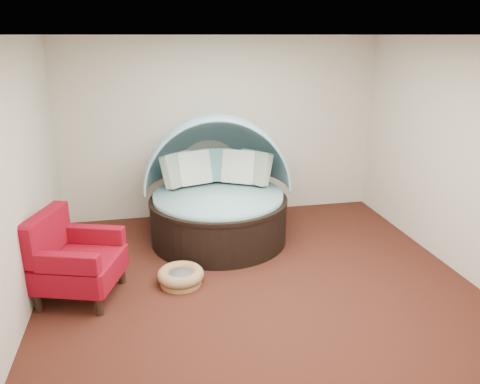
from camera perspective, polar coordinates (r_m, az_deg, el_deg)
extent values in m
plane|color=#492114|center=(5.61, 2.32, -11.38)|extent=(5.00, 5.00, 0.00)
plane|color=beige|center=(7.44, -2.22, 7.73)|extent=(5.00, 0.00, 5.00)
plane|color=beige|center=(2.88, 14.99, -11.20)|extent=(5.00, 0.00, 5.00)
plane|color=beige|center=(5.08, -25.99, 0.67)|extent=(0.00, 5.00, 5.00)
plane|color=beige|center=(6.15, 25.78, 3.56)|extent=(0.00, 5.00, 5.00)
plane|color=white|center=(4.86, 2.76, 18.57)|extent=(5.00, 5.00, 0.00)
cylinder|color=black|center=(6.67, -2.61, -3.51)|extent=(2.10, 2.10, 0.58)
cylinder|color=black|center=(6.56, -2.65, -0.97)|extent=(2.12, 2.12, 0.05)
cylinder|color=#93C9C8|center=(6.55, -2.65, -0.62)|extent=(1.98, 1.98, 0.13)
cube|color=#396B56|center=(6.77, -7.55, 2.72)|extent=(0.56, 0.52, 0.51)
cube|color=silver|center=(6.83, -5.63, 2.93)|extent=(0.55, 0.41, 0.51)
cube|color=#589894|center=(6.96, -2.94, 3.29)|extent=(0.52, 0.33, 0.51)
cube|color=silver|center=(6.86, -0.16, 3.10)|extent=(0.56, 0.48, 0.51)
cube|color=#396B56|center=(6.82, 1.80, 3.00)|extent=(0.53, 0.55, 0.51)
cylinder|color=olive|center=(5.68, -7.22, -10.78)|extent=(0.57, 0.57, 0.06)
torus|color=olive|center=(5.64, -7.25, -9.95)|extent=(0.64, 0.64, 0.14)
cylinder|color=#5D585C|center=(5.64, -7.25, -10.11)|extent=(0.38, 0.38, 0.08)
cylinder|color=black|center=(5.54, -23.39, -12.25)|extent=(0.10, 0.10, 0.20)
cylinder|color=black|center=(6.06, -20.30, -9.12)|extent=(0.10, 0.10, 0.20)
cylinder|color=black|center=(5.25, -16.76, -13.19)|extent=(0.10, 0.10, 0.20)
cylinder|color=black|center=(5.80, -14.19, -9.78)|extent=(0.10, 0.10, 0.20)
cube|color=#860008|center=(5.53, -18.93, -8.77)|extent=(1.07, 1.07, 0.29)
cube|color=#860008|center=(5.52, -22.56, -4.74)|extent=(0.41, 0.86, 0.50)
cube|color=#860008|center=(5.11, -20.32, -8.14)|extent=(0.69, 0.34, 0.20)
cube|color=#860008|center=(5.71, -17.18, -4.98)|extent=(0.69, 0.34, 0.20)
cube|color=black|center=(6.01, -18.41, -5.78)|extent=(0.59, 0.59, 0.04)
cube|color=black|center=(6.14, -18.12, -8.40)|extent=(0.52, 0.52, 0.03)
cube|color=black|center=(6.05, -20.54, -8.14)|extent=(0.06, 0.06, 0.40)
cube|color=black|center=(6.33, -18.87, -6.75)|extent=(0.06, 0.06, 0.40)
cube|color=black|center=(5.88, -17.49, -8.60)|extent=(0.06, 0.06, 0.40)
cube|color=black|center=(6.16, -15.92, -7.14)|extent=(0.06, 0.06, 0.40)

